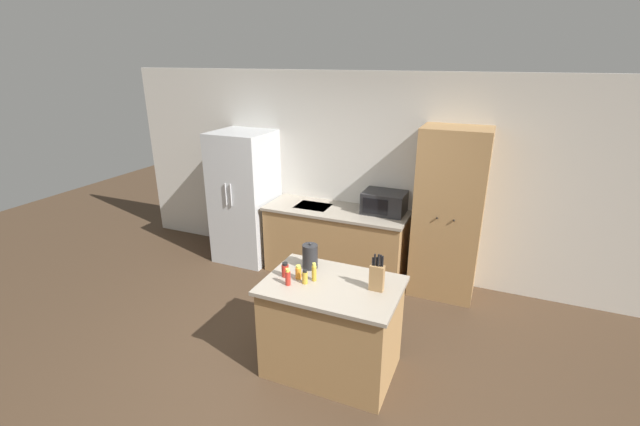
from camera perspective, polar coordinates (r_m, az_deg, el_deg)
name	(u,v)px	position (r m, az deg, el deg)	size (l,w,h in m)	color
ground_plane	(289,369)	(4.27, -4.12, -20.09)	(14.00, 14.00, 0.00)	#423021
wall_back	(368,175)	(5.62, 6.42, 5.01)	(7.20, 0.06, 2.60)	beige
refrigerator	(245,197)	(6.06, -9.98, 2.12)	(0.77, 0.76, 1.82)	#B7BABC
back_counter	(336,241)	(5.68, 2.11, -3.78)	(1.86, 0.70, 0.91)	#9E7547
pantry_cabinet	(448,215)	(5.22, 16.75, -0.19)	(0.76, 0.57, 2.04)	#9E7547
kitchen_island	(332,327)	(4.01, 1.56, -14.97)	(1.19, 0.81, 0.90)	#9E7547
microwave	(384,202)	(5.40, 8.56, 1.41)	(0.52, 0.40, 0.27)	#232326
knife_block	(377,277)	(3.65, 7.59, -8.42)	(0.12, 0.06, 0.34)	#9E7547
spice_bottle_tall_dark	(288,277)	(3.73, -4.31, -8.55)	(0.05, 0.05, 0.16)	#B2281E
spice_bottle_short_red	(305,277)	(3.75, -2.03, -8.52)	(0.05, 0.05, 0.13)	gold
spice_bottle_amber_oil	(314,272)	(3.78, -0.79, -7.93)	(0.04, 0.04, 0.17)	gold
spice_bottle_green_herb	(298,272)	(3.83, -2.90, -7.92)	(0.05, 0.05, 0.13)	orange
spice_bottle_pale_salt	(285,270)	(3.87, -4.67, -7.59)	(0.06, 0.06, 0.14)	#B2281E
kettle	(310,256)	(3.99, -1.34, -5.79)	(0.14, 0.14, 0.25)	#232326
fire_extinguisher	(218,235)	(6.63, -13.42, -2.86)	(0.13, 0.13, 0.51)	red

